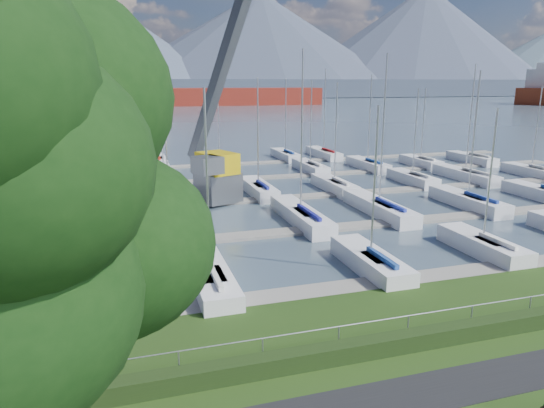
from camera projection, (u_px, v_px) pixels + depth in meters
name	position (u px, v px, depth m)	size (l,w,h in m)	color
path	(403.00, 397.00, 16.05)	(160.00, 2.00, 0.04)	black
water	(138.00, 102.00, 260.18)	(800.00, 540.00, 0.20)	#465766
hedge	(367.00, 348.00, 18.37)	(80.00, 0.70, 0.70)	#1F3212
fence	(363.00, 323.00, 18.54)	(0.04, 0.04, 80.00)	#94979C
foothill	(134.00, 89.00, 323.56)	(900.00, 80.00, 12.00)	#3C4659
mountains	(138.00, 35.00, 384.93)	(1190.00, 360.00, 115.00)	#3C4B57
docks	(226.00, 202.00, 43.01)	(90.00, 41.60, 0.25)	gray
crane	(219.00, 138.00, 43.02)	(7.61, 12.96, 22.35)	#5C5F63
cargo_ship_mid	(213.00, 97.00, 224.38)	(92.99, 21.13, 21.50)	maroon
sailboat_fleet	(180.00, 136.00, 44.26)	(74.87, 49.39, 13.02)	white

